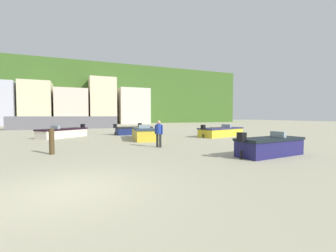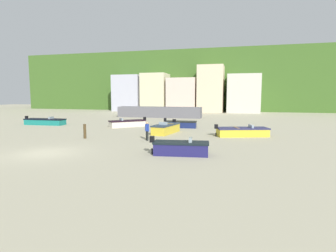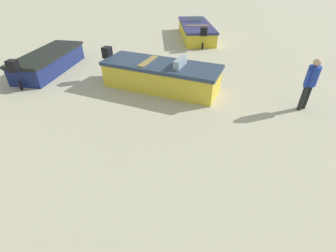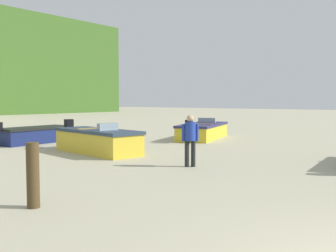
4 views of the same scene
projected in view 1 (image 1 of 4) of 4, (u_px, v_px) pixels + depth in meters
name	position (u px, v px, depth m)	size (l,w,h in m)	color
ground_plane	(66.00, 191.00, 5.73)	(160.00, 160.00, 0.00)	#B1AA8D
headland_hill	(73.00, 97.00, 66.31)	(90.00, 32.00, 14.79)	#3C6024
harbor_pier	(66.00, 123.00, 33.00)	(14.56, 2.40, 1.81)	slate
townhouse_left	(37.00, 103.00, 46.38)	(5.78, 6.30, 8.86)	beige
townhouse_centre_left	(72.00, 107.00, 49.22)	(6.58, 6.93, 7.68)	beige
townhouse_centre	(102.00, 101.00, 51.18)	(5.60, 5.94, 10.37)	beige
townhouse_right	(133.00, 106.00, 54.06)	(6.92, 6.18, 8.31)	beige
boat_yellow_0	(143.00, 133.00, 18.07)	(2.10, 4.54, 1.25)	gold
boat_navy_1	(134.00, 130.00, 22.90)	(3.94, 1.65, 1.11)	navy
boat_yellow_3	(221.00, 132.00, 20.79)	(5.06, 3.04, 1.13)	gold
boat_cream_4	(63.00, 133.00, 19.72)	(4.23, 4.06, 1.11)	beige
boat_navy_5	(270.00, 146.00, 10.73)	(3.88, 1.72, 1.18)	navy
mooring_post_near_water	(52.00, 141.00, 11.09)	(0.25, 0.25, 1.27)	#47361E
beach_walker_foreground	(159.00, 132.00, 13.54)	(0.48, 0.48, 1.62)	black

